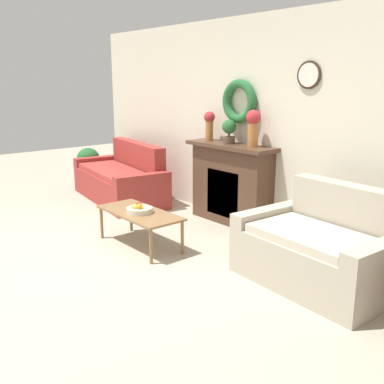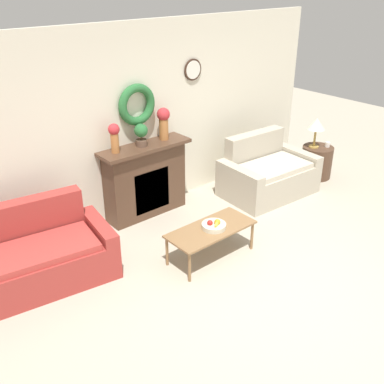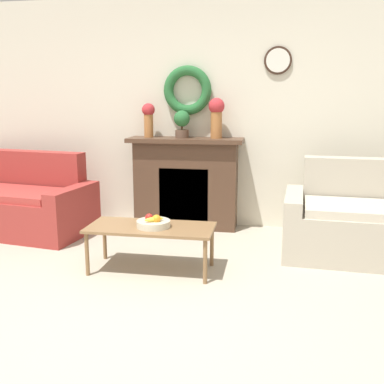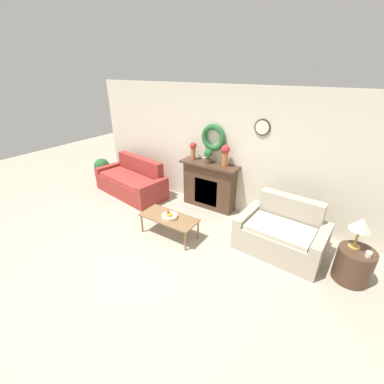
{
  "view_description": "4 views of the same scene",
  "coord_description": "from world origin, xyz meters",
  "px_view_note": "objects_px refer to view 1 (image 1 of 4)",
  "views": [
    {
      "loc": [
        4.07,
        -1.65,
        1.91
      ],
      "look_at": [
        0.21,
        1.61,
        0.64
      ],
      "focal_mm": 42.0,
      "sensor_mm": 36.0,
      "label": 1
    },
    {
      "loc": [
        -3.38,
        -2.36,
        3.27
      ],
      "look_at": [
        -0.08,
        1.53,
        0.73
      ],
      "focal_mm": 42.0,
      "sensor_mm": 36.0,
      "label": 2
    },
    {
      "loc": [
        0.9,
        -2.64,
        1.54
      ],
      "look_at": [
        0.19,
        1.4,
        0.68
      ],
      "focal_mm": 42.0,
      "sensor_mm": 36.0,
      "label": 3
    },
    {
      "loc": [
        2.55,
        -2.16,
        2.99
      ],
      "look_at": [
        0.21,
        1.38,
        0.93
      ],
      "focal_mm": 24.0,
      "sensor_mm": 36.0,
      "label": 4
    }
  ],
  "objects_px": {
    "loveseat_right": "(320,250)",
    "couch_left": "(121,180)",
    "potted_plant_on_mantel": "(229,130)",
    "coffee_table": "(140,215)",
    "fruit_bowl": "(139,209)",
    "fireplace": "(231,183)",
    "vase_on_mantel_right": "(253,125)",
    "potted_plant_floor_by_couch": "(89,164)",
    "vase_on_mantel_left": "(209,124)"
  },
  "relations": [
    {
      "from": "loveseat_right",
      "to": "potted_plant_on_mantel",
      "type": "xyz_separation_m",
      "value": [
        -1.93,
        0.67,
        0.93
      ]
    },
    {
      "from": "couch_left",
      "to": "potted_plant_on_mantel",
      "type": "relative_size",
      "value": 6.48
    },
    {
      "from": "couch_left",
      "to": "potted_plant_on_mantel",
      "type": "distance_m",
      "value": 2.24
    },
    {
      "from": "fireplace",
      "to": "coffee_table",
      "type": "relative_size",
      "value": 1.2
    },
    {
      "from": "fireplace",
      "to": "couch_left",
      "type": "distance_m",
      "value": 2.09
    },
    {
      "from": "couch_left",
      "to": "vase_on_mantel_right",
      "type": "xyz_separation_m",
      "value": [
        2.38,
        0.49,
        1.04
      ]
    },
    {
      "from": "coffee_table",
      "to": "vase_on_mantel_right",
      "type": "height_order",
      "value": "vase_on_mantel_right"
    },
    {
      "from": "vase_on_mantel_right",
      "to": "potted_plant_on_mantel",
      "type": "bearing_deg",
      "value": -177.15
    },
    {
      "from": "potted_plant_on_mantel",
      "to": "potted_plant_floor_by_couch",
      "type": "bearing_deg",
      "value": -172.36
    },
    {
      "from": "coffee_table",
      "to": "loveseat_right",
      "type": "bearing_deg",
      "value": 21.71
    },
    {
      "from": "vase_on_mantel_right",
      "to": "potted_plant_floor_by_couch",
      "type": "bearing_deg",
      "value": -172.89
    },
    {
      "from": "loveseat_right",
      "to": "vase_on_mantel_left",
      "type": "xyz_separation_m",
      "value": [
        -2.33,
        0.69,
        0.99
      ]
    },
    {
      "from": "fireplace",
      "to": "coffee_table",
      "type": "xyz_separation_m",
      "value": [
        -0.04,
        -1.45,
        -0.17
      ]
    },
    {
      "from": "fireplace",
      "to": "vase_on_mantel_right",
      "type": "bearing_deg",
      "value": 0.88
    },
    {
      "from": "fruit_bowl",
      "to": "vase_on_mantel_right",
      "type": "distance_m",
      "value": 1.77
    },
    {
      "from": "fireplace",
      "to": "coffee_table",
      "type": "distance_m",
      "value": 1.46
    },
    {
      "from": "coffee_table",
      "to": "potted_plant_floor_by_couch",
      "type": "distance_m",
      "value": 3.34
    },
    {
      "from": "potted_plant_on_mantel",
      "to": "fruit_bowl",
      "type": "bearing_deg",
      "value": -88.82
    },
    {
      "from": "vase_on_mantel_left",
      "to": "potted_plant_floor_by_couch",
      "type": "relative_size",
      "value": 0.57
    },
    {
      "from": "coffee_table",
      "to": "fruit_bowl",
      "type": "distance_m",
      "value": 0.08
    },
    {
      "from": "coffee_table",
      "to": "vase_on_mantel_right",
      "type": "relative_size",
      "value": 2.45
    },
    {
      "from": "coffee_table",
      "to": "potted_plant_floor_by_couch",
      "type": "xyz_separation_m",
      "value": [
        -3.18,
        1.01,
        0.04
      ]
    },
    {
      "from": "loveseat_right",
      "to": "potted_plant_floor_by_couch",
      "type": "distance_m",
      "value": 5.11
    },
    {
      "from": "fireplace",
      "to": "couch_left",
      "type": "bearing_deg",
      "value": -166.45
    },
    {
      "from": "coffee_table",
      "to": "vase_on_mantel_left",
      "type": "xyz_separation_m",
      "value": [
        -0.41,
        1.46,
        0.94
      ]
    },
    {
      "from": "coffee_table",
      "to": "potted_plant_on_mantel",
      "type": "height_order",
      "value": "potted_plant_on_mantel"
    },
    {
      "from": "fruit_bowl",
      "to": "potted_plant_floor_by_couch",
      "type": "bearing_deg",
      "value": 162.2
    },
    {
      "from": "loveseat_right",
      "to": "couch_left",
      "type": "bearing_deg",
      "value": -179.22
    },
    {
      "from": "vase_on_mantel_right",
      "to": "vase_on_mantel_left",
      "type": "bearing_deg",
      "value": 180.0
    },
    {
      "from": "coffee_table",
      "to": "couch_left",
      "type": "bearing_deg",
      "value": 153.98
    },
    {
      "from": "fireplace",
      "to": "potted_plant_floor_by_couch",
      "type": "xyz_separation_m",
      "value": [
        -3.22,
        -0.44,
        -0.13
      ]
    },
    {
      "from": "loveseat_right",
      "to": "potted_plant_on_mantel",
      "type": "bearing_deg",
      "value": 164.49
    },
    {
      "from": "fireplace",
      "to": "loveseat_right",
      "type": "distance_m",
      "value": 2.02
    },
    {
      "from": "loveseat_right",
      "to": "potted_plant_floor_by_couch",
      "type": "relative_size",
      "value": 2.14
    },
    {
      "from": "potted_plant_on_mantel",
      "to": "coffee_table",
      "type": "bearing_deg",
      "value": -90.01
    },
    {
      "from": "fruit_bowl",
      "to": "potted_plant_floor_by_couch",
      "type": "relative_size",
      "value": 0.43
    },
    {
      "from": "couch_left",
      "to": "potted_plant_on_mantel",
      "type": "bearing_deg",
      "value": 21.98
    },
    {
      "from": "couch_left",
      "to": "loveseat_right",
      "type": "distance_m",
      "value": 3.91
    },
    {
      "from": "fireplace",
      "to": "fruit_bowl",
      "type": "bearing_deg",
      "value": -90.5
    },
    {
      "from": "fireplace",
      "to": "potted_plant_on_mantel",
      "type": "xyz_separation_m",
      "value": [
        -0.04,
        -0.01,
        0.71
      ]
    },
    {
      "from": "loveseat_right",
      "to": "potted_plant_on_mantel",
      "type": "relative_size",
      "value": 4.76
    },
    {
      "from": "loveseat_right",
      "to": "fruit_bowl",
      "type": "bearing_deg",
      "value": -153.78
    },
    {
      "from": "coffee_table",
      "to": "potted_plant_floor_by_couch",
      "type": "relative_size",
      "value": 1.6
    },
    {
      "from": "couch_left",
      "to": "vase_on_mantel_left",
      "type": "relative_size",
      "value": 5.16
    },
    {
      "from": "loveseat_right",
      "to": "fruit_bowl",
      "type": "relative_size",
      "value": 5.02
    },
    {
      "from": "fruit_bowl",
      "to": "vase_on_mantel_left",
      "type": "relative_size",
      "value": 0.76
    },
    {
      "from": "fruit_bowl",
      "to": "potted_plant_on_mantel",
      "type": "bearing_deg",
      "value": 91.18
    },
    {
      "from": "fireplace",
      "to": "loveseat_right",
      "type": "relative_size",
      "value": 0.89
    },
    {
      "from": "coffee_table",
      "to": "fruit_bowl",
      "type": "xyz_separation_m",
      "value": [
        0.03,
        -0.02,
        0.08
      ]
    },
    {
      "from": "vase_on_mantel_left",
      "to": "vase_on_mantel_right",
      "type": "height_order",
      "value": "vase_on_mantel_right"
    }
  ]
}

